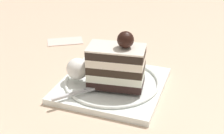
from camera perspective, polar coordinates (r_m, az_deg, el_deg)
ground_plane at (r=0.64m, az=0.74°, el=-4.68°), size 2.40×2.40×0.00m
dessert_plate at (r=0.65m, az=-0.00°, el=-3.09°), size 0.24×0.24×0.02m
cake_slice at (r=0.61m, az=1.32°, el=0.50°), size 0.11×0.06×0.12m
whipped_cream_dollop at (r=0.65m, az=-6.36°, el=-0.33°), size 0.04×0.04×0.05m
fork at (r=0.61m, az=-5.88°, el=-4.53°), size 0.09×0.08×0.00m
folded_napkin at (r=0.89m, az=-8.58°, el=4.72°), size 0.11×0.09×0.00m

